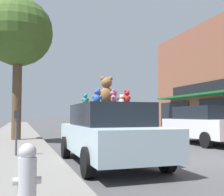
{
  "coord_description": "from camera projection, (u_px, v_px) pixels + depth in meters",
  "views": [
    {
      "loc": [
        -5.14,
        -6.88,
        1.29
      ],
      "look_at": [
        -2.59,
        0.94,
        1.81
      ],
      "focal_mm": 45.0,
      "sensor_mm": 36.0,
      "label": 1
    }
  ],
  "objects": [
    {
      "name": "ground_plane",
      "position": [
        208.0,
        161.0,
        8.04
      ],
      "size": [
        260.0,
        260.0,
        0.0
      ],
      "primitive_type": "plane",
      "color": "#424244"
    },
    {
      "name": "sidewalk_near",
      "position": [
        5.0,
        169.0,
        6.36
      ],
      "size": [
        2.74,
        90.0,
        0.17
      ],
      "color": "slate",
      "rests_on": "ground_plane"
    },
    {
      "name": "plush_art_car",
      "position": [
        109.0,
        133.0,
        7.51
      ],
      "size": [
        2.05,
        4.73,
        1.61
      ],
      "rotation": [
        0.0,
        0.0,
        0.0
      ],
      "color": "#ADC6D1",
      "rests_on": "ground_plane"
    },
    {
      "name": "teddy_bear_giant",
      "position": [
        107.0,
        91.0,
        7.61
      ],
      "size": [
        0.57,
        0.37,
        0.76
      ],
      "rotation": [
        0.0,
        0.0,
        2.95
      ],
      "color": "olive",
      "rests_on": "plush_art_car"
    },
    {
      "name": "teddy_bear_white",
      "position": [
        115.0,
        98.0,
        7.79
      ],
      "size": [
        0.27,
        0.24,
        0.37
      ],
      "rotation": [
        0.0,
        0.0,
        2.51
      ],
      "color": "white",
      "rests_on": "plush_art_car"
    },
    {
      "name": "teddy_bear_blue",
      "position": [
        97.0,
        96.0,
        6.97
      ],
      "size": [
        0.27,
        0.22,
        0.36
      ],
      "rotation": [
        0.0,
        0.0,
        2.58
      ],
      "color": "blue",
      "rests_on": "plush_art_car"
    },
    {
      "name": "teddy_bear_black",
      "position": [
        95.0,
        100.0,
        7.53
      ],
      "size": [
        0.14,
        0.18,
        0.24
      ],
      "rotation": [
        0.0,
        0.0,
        4.18
      ],
      "color": "black",
      "rests_on": "plush_art_car"
    },
    {
      "name": "teddy_bear_teal",
      "position": [
        85.0,
        99.0,
        7.63
      ],
      "size": [
        0.22,
        0.13,
        0.29
      ],
      "rotation": [
        0.0,
        0.0,
        3.09
      ],
      "color": "teal",
      "rests_on": "plush_art_car"
    },
    {
      "name": "teddy_bear_red",
      "position": [
        127.0,
        97.0,
        7.31
      ],
      "size": [
        0.27,
        0.19,
        0.36
      ],
      "rotation": [
        0.0,
        0.0,
        3.48
      ],
      "color": "red",
      "rests_on": "plush_art_car"
    },
    {
      "name": "teddy_bear_pink",
      "position": [
        113.0,
        96.0,
        6.94
      ],
      "size": [
        0.19,
        0.25,
        0.33
      ],
      "rotation": [
        0.0,
        0.0,
        4.27
      ],
      "color": "pink",
      "rests_on": "plush_art_car"
    },
    {
      "name": "teddy_bear_orange",
      "position": [
        110.0,
        102.0,
        8.58
      ],
      "size": [
        0.15,
        0.15,
        0.23
      ],
      "rotation": [
        0.0,
        0.0,
        3.93
      ],
      "color": "orange",
      "rests_on": "plush_art_car"
    },
    {
      "name": "teddy_bear_cream",
      "position": [
        122.0,
        100.0,
        8.47
      ],
      "size": [
        0.25,
        0.18,
        0.33
      ],
      "rotation": [
        0.0,
        0.0,
        2.82
      ],
      "color": "beige",
      "rests_on": "plush_art_car"
    },
    {
      "name": "parked_car_far_center",
      "position": [
        204.0,
        124.0,
        12.78
      ],
      "size": [
        2.1,
        4.44,
        1.72
      ],
      "color": "silver",
      "rests_on": "ground_plane"
    },
    {
      "name": "street_tree",
      "position": [
        18.0,
        33.0,
        13.5
      ],
      "size": [
        3.3,
        3.3,
        6.81
      ],
      "color": "brown",
      "rests_on": "sidewalk_near"
    },
    {
      "name": "fire_hydrant",
      "position": [
        27.0,
        176.0,
        3.38
      ],
      "size": [
        0.33,
        0.22,
        0.79
      ],
      "color": "#B2B2B7",
      "rests_on": "sidewalk_near"
    },
    {
      "name": "parking_meter",
      "position": [
        16.0,
        127.0,
        7.96
      ],
      "size": [
        0.14,
        0.1,
        1.27
      ],
      "color": "#4C4C51",
      "rests_on": "sidewalk_near"
    }
  ]
}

